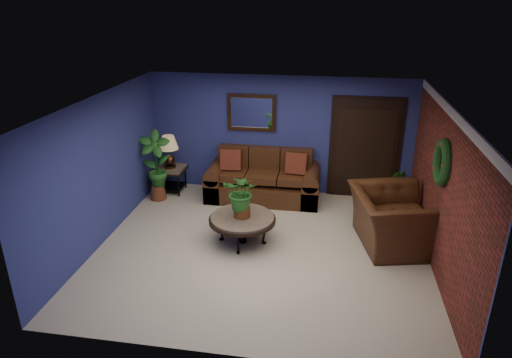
% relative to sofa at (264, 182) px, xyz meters
% --- Properties ---
extents(floor, '(5.50, 5.50, 0.00)m').
position_rel_sofa_xyz_m(floor, '(0.28, -2.09, -0.34)').
color(floor, '#BCB09C').
rests_on(floor, ground).
extents(wall_back, '(5.50, 0.04, 2.50)m').
position_rel_sofa_xyz_m(wall_back, '(0.28, 0.41, 0.91)').
color(wall_back, navy).
rests_on(wall_back, ground).
extents(wall_left, '(0.04, 5.00, 2.50)m').
position_rel_sofa_xyz_m(wall_left, '(-2.47, -2.09, 0.91)').
color(wall_left, navy).
rests_on(wall_left, ground).
extents(wall_right_brick, '(0.04, 5.00, 2.50)m').
position_rel_sofa_xyz_m(wall_right_brick, '(3.03, -2.09, 0.91)').
color(wall_right_brick, maroon).
rests_on(wall_right_brick, ground).
extents(ceiling, '(5.50, 5.00, 0.02)m').
position_rel_sofa_xyz_m(ceiling, '(0.28, -2.09, 2.16)').
color(ceiling, white).
rests_on(ceiling, wall_back).
extents(crown_molding, '(0.03, 5.00, 0.14)m').
position_rel_sofa_xyz_m(crown_molding, '(3.00, -2.09, 2.09)').
color(crown_molding, white).
rests_on(crown_molding, wall_right_brick).
extents(wall_mirror, '(1.02, 0.06, 0.77)m').
position_rel_sofa_xyz_m(wall_mirror, '(-0.32, 0.37, 1.38)').
color(wall_mirror, '#462914').
rests_on(wall_mirror, wall_back).
extents(closet_door, '(1.44, 0.06, 2.18)m').
position_rel_sofa_xyz_m(closet_door, '(2.03, 0.38, 0.71)').
color(closet_door, black).
rests_on(closet_door, wall_back).
extents(wreath, '(0.16, 0.72, 0.72)m').
position_rel_sofa_xyz_m(wreath, '(2.97, -2.04, 1.36)').
color(wreath, black).
rests_on(wreath, wall_right_brick).
extents(sofa, '(2.32, 1.00, 1.04)m').
position_rel_sofa_xyz_m(sofa, '(0.00, 0.00, 0.00)').
color(sofa, '#462514').
rests_on(sofa, ground).
extents(coffee_table, '(1.15, 1.15, 0.49)m').
position_rel_sofa_xyz_m(coffee_table, '(-0.08, -1.93, 0.09)').
color(coffee_table, '#4D4843').
rests_on(coffee_table, ground).
extents(end_table, '(0.61, 0.61, 0.56)m').
position_rel_sofa_xyz_m(end_table, '(-2.02, -0.04, 0.08)').
color(end_table, '#4D4843').
rests_on(end_table, ground).
extents(table_lamp, '(0.41, 0.41, 0.68)m').
position_rel_sofa_xyz_m(table_lamp, '(-2.02, -0.04, 0.65)').
color(table_lamp, '#462914').
rests_on(table_lamp, end_table).
extents(side_chair, '(0.45, 0.45, 1.04)m').
position_rel_sofa_xyz_m(side_chair, '(0.69, 0.04, 0.25)').
color(side_chair, '#562B18').
rests_on(side_chair, ground).
extents(armchair, '(1.56, 1.70, 0.95)m').
position_rel_sofa_xyz_m(armchair, '(2.43, -1.58, 0.13)').
color(armchair, '#462514').
rests_on(armchair, ground).
extents(coffee_plant, '(0.67, 0.60, 0.78)m').
position_rel_sofa_xyz_m(coffee_plant, '(-0.08, -1.93, 0.58)').
color(coffee_plant, brown).
rests_on(coffee_plant, coffee_table).
extents(floor_plant, '(0.42, 0.36, 0.86)m').
position_rel_sofa_xyz_m(floor_plant, '(2.63, -0.14, 0.11)').
color(floor_plant, brown).
rests_on(floor_plant, ground).
extents(tall_plant, '(0.73, 0.58, 1.47)m').
position_rel_sofa_xyz_m(tall_plant, '(-2.17, -0.45, 0.45)').
color(tall_plant, brown).
rests_on(tall_plant, ground).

